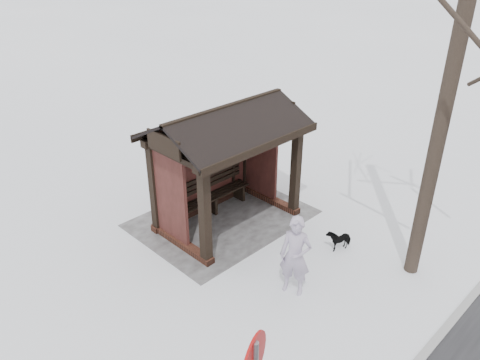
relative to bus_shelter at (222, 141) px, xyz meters
name	(u,v)px	position (x,y,z in m)	size (l,w,h in m)	color
ground	(228,222)	(0.00, 0.16, -2.17)	(120.00, 120.00, 0.00)	white
kerb	(438,338)	(0.00, 5.66, -2.16)	(120.00, 0.15, 0.06)	gray
trampled_patch	(223,218)	(0.00, -0.04, -2.16)	(4.20, 3.20, 0.02)	gray
bus_shelter	(222,141)	(0.00, 0.00, 0.00)	(3.60, 2.40, 3.09)	#3A1E15
pedestrian	(295,256)	(0.84, 2.99, -1.30)	(0.63, 0.41, 1.73)	#A79AB4
dog	(339,239)	(-1.05, 2.78, -1.92)	(0.27, 0.59, 0.50)	black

